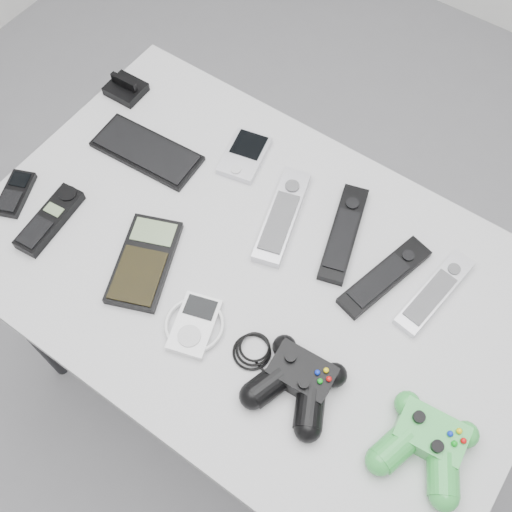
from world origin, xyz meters
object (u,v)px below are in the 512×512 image
Objects in this scene: mobile_phone at (15,193)px; mp3_player at (194,325)px; remote_black_a at (344,233)px; cordless_handset at (50,219)px; remote_black_b at (385,276)px; remote_silver_a at (282,215)px; pda at (245,155)px; remote_silver_b at (435,292)px; pda_keyboard at (147,151)px; controller_black at (297,381)px; controller_green at (427,443)px; desk at (255,282)px; calculator at (144,261)px.

mp3_player is at bearing -25.31° from mobile_phone.
remote_black_a is 1.36× the size of cordless_handset.
remote_black_a is 0.12m from remote_black_b.
remote_silver_a is 0.28m from mp3_player.
pda is 0.27m from remote_black_a.
remote_silver_b is 0.84m from mobile_phone.
pda_keyboard is 0.21m from pda.
pda is at bearing -179.21° from remote_silver_b.
controller_green reaches higher than controller_black.
remote_silver_b reaches higher than desk.
controller_green is (0.41, -0.11, 0.09)m from desk.
pda_keyboard is at bearing 106.87° from calculator.
pda_keyboard is 1.06× the size of remote_black_a.
pda_keyboard is 0.27m from calculator.
pda_keyboard is 1.04× the size of remote_silver_a.
remote_silver_a is 0.12m from remote_black_a.
calculator is at bearing -140.30° from remote_silver_a.
remote_black_b is at bearing -2.68° from mobile_phone.
controller_black is 1.55× the size of controller_green.
desk is 0.25m from remote_black_b.
remote_silver_b is at bearing -20.53° from remote_black_a.
controller_green is (0.43, 0.05, 0.02)m from mp3_player.
remote_black_b and calculator have the same top height.
remote_silver_b is 0.28m from controller_green.
desk is 0.25m from controller_black.
remote_silver_a is 0.54m from mobile_phone.
pda_keyboard is at bearing 159.13° from controller_green.
remote_black_b is 1.79× the size of mp3_player.
remote_silver_a and cordless_handset have the same top height.
remote_silver_b is (0.09, 0.02, 0.00)m from remote_black_b.
mp3_player is (-0.23, -0.28, 0.00)m from remote_black_b.
desk is at bearing 14.96° from cordless_handset.
remote_silver_b is (0.30, 0.14, 0.07)m from desk.
controller_green is (0.90, 0.03, 0.02)m from mobile_phone.
calculator is (-0.48, -0.26, -0.00)m from remote_silver_b.
remote_silver_a is 0.46m from cordless_handset.
remote_black_b is 0.65m from cordless_handset.
controller_green reaches higher than remote_silver_a.
desk is 5.00× the size of remote_black_a.
cordless_handset is 0.80m from controller_green.
pda_keyboard is 1.90× the size of pda.
remote_silver_b reaches higher than mobile_phone.
controller_green is at bearing -57.64° from remote_black_a.
controller_green reaches higher than remote_silver_b.
pda is 0.55× the size of remote_silver_a.
controller_green reaches higher than cordless_handset.
desk is 0.14m from remote_silver_a.
calculator is 1.68× the size of mp3_player.
pda and calculator have the same top height.
pda is at bearing 66.21° from calculator.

